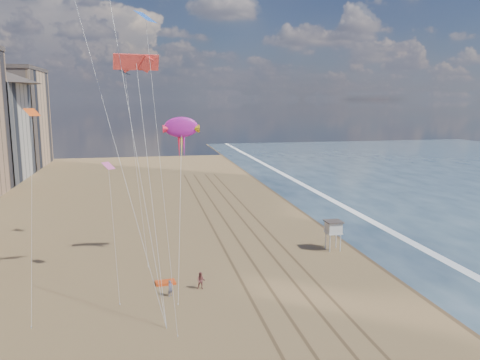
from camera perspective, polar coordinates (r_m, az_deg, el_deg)
The scene contains 9 objects.
wet_sand at distance 73.11m, azimuth 12.66°, elevation -5.01°, with size 260.00×260.00×0.00m, color #42301E.
foam at distance 74.90m, azimuth 15.60°, elevation -4.78°, with size 260.00×260.00×0.00m, color white.
tracks at distance 58.83m, azimuth 1.81°, elevation -8.40°, with size 7.68×120.00×0.01m.
lifeguard_stand at distance 58.78m, azimuth 11.32°, elevation -5.72°, with size 2.05×2.05×3.69m.
grounded_kite at distance 48.94m, azimuth -9.07°, elevation -12.24°, with size 1.97×1.26×0.22m, color #DE4512.
show_kite at distance 52.91m, azimuth -7.19°, elevation 6.36°, with size 4.14×6.76×19.18m.
kite_flyer_a at distance 45.80m, azimuth -8.49°, elevation -12.92°, with size 0.56×0.37×1.54m, color slate.
kite_flyer_b at distance 46.95m, azimuth -4.78°, elevation -12.14°, with size 0.84×0.66×1.73m, color brown.
small_kites at distance 48.13m, azimuth -16.33°, elevation 11.25°, with size 13.26×19.13×14.29m.
Camera 1 is at (-10.40, -24.37, 18.36)m, focal length 35.00 mm.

